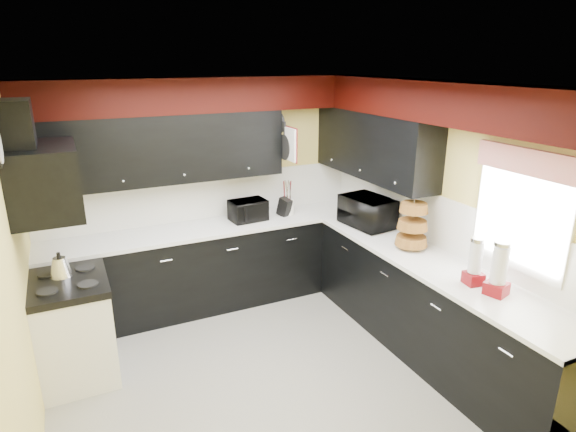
% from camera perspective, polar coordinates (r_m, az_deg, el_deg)
% --- Properties ---
extents(ground, '(3.60, 3.60, 0.00)m').
position_cam_1_polar(ground, '(4.50, -2.28, -18.37)').
color(ground, gray).
rests_on(ground, ground).
extents(wall_back, '(3.60, 0.06, 2.50)m').
position_cam_1_polar(wall_back, '(5.51, -9.83, 2.89)').
color(wall_back, '#E0C666').
rests_on(wall_back, ground).
extents(wall_right, '(0.06, 3.60, 2.50)m').
position_cam_1_polar(wall_right, '(4.83, 17.54, 0.10)').
color(wall_right, '#E0C666').
rests_on(wall_right, ground).
extents(wall_left, '(0.06, 3.60, 2.50)m').
position_cam_1_polar(wall_left, '(3.66, -29.72, -7.47)').
color(wall_left, '#E0C666').
rests_on(wall_left, ground).
extents(ceiling, '(3.60, 3.60, 0.06)m').
position_cam_1_polar(ceiling, '(3.62, -2.79, 15.28)').
color(ceiling, white).
rests_on(ceiling, wall_back).
extents(cab_back, '(3.60, 0.60, 0.90)m').
position_cam_1_polar(cab_back, '(5.51, -8.52, -5.91)').
color(cab_back, black).
rests_on(cab_back, ground).
extents(cab_right, '(0.60, 3.00, 0.90)m').
position_cam_1_polar(cab_right, '(4.75, 16.34, -10.63)').
color(cab_right, black).
rests_on(cab_right, ground).
extents(counter_back, '(3.62, 0.64, 0.04)m').
position_cam_1_polar(counter_back, '(5.33, -8.76, -1.30)').
color(counter_back, white).
rests_on(counter_back, cab_back).
extents(counter_right, '(0.64, 3.02, 0.04)m').
position_cam_1_polar(counter_right, '(4.55, 16.87, -5.43)').
color(counter_right, white).
rests_on(counter_right, cab_right).
extents(splash_back, '(3.60, 0.02, 0.50)m').
position_cam_1_polar(splash_back, '(5.52, -9.77, 2.26)').
color(splash_back, white).
rests_on(splash_back, counter_back).
extents(splash_right, '(0.02, 3.60, 0.50)m').
position_cam_1_polar(splash_right, '(4.85, 17.38, -0.59)').
color(splash_right, white).
rests_on(splash_right, counter_right).
extents(upper_back, '(2.60, 0.35, 0.70)m').
position_cam_1_polar(upper_back, '(5.12, -15.05, 7.67)').
color(upper_back, black).
rests_on(upper_back, wall_back).
extents(upper_right, '(0.35, 1.80, 0.70)m').
position_cam_1_polar(upper_right, '(5.27, 10.08, 8.31)').
color(upper_right, black).
rests_on(upper_right, wall_right).
extents(soffit_back, '(3.60, 0.36, 0.35)m').
position_cam_1_polar(soffit_back, '(5.16, -9.93, 13.99)').
color(soffit_back, black).
rests_on(soffit_back, wall_back).
extents(soffit_right, '(0.36, 3.24, 0.35)m').
position_cam_1_polar(soffit_right, '(4.38, 18.73, 12.59)').
color(soffit_right, black).
rests_on(soffit_right, wall_right).
extents(stove, '(0.60, 0.75, 0.86)m').
position_cam_1_polar(stove, '(4.67, -23.88, -12.37)').
color(stove, white).
rests_on(stove, ground).
extents(cooktop, '(0.62, 0.77, 0.06)m').
position_cam_1_polar(cooktop, '(4.47, -24.64, -7.25)').
color(cooktop, black).
rests_on(cooktop, stove).
extents(hood, '(0.50, 0.78, 0.55)m').
position_cam_1_polar(hood, '(4.19, -26.91, 3.76)').
color(hood, black).
rests_on(hood, wall_left).
extents(hood_duct, '(0.24, 0.40, 0.40)m').
position_cam_1_polar(hood_duct, '(4.12, -29.57, 9.15)').
color(hood_duct, black).
rests_on(hood_duct, wall_left).
extents(window, '(0.03, 0.86, 0.96)m').
position_cam_1_polar(window, '(4.16, 26.07, 0.49)').
color(window, white).
rests_on(window, wall_right).
extents(valance, '(0.04, 0.88, 0.20)m').
position_cam_1_polar(valance, '(4.03, 26.36, 5.82)').
color(valance, red).
rests_on(valance, wall_right).
extents(pan_top, '(0.03, 0.22, 0.40)m').
position_cam_1_polar(pan_top, '(5.41, -0.99, 10.97)').
color(pan_top, black).
rests_on(pan_top, upper_back).
extents(pan_mid, '(0.03, 0.28, 0.46)m').
position_cam_1_polar(pan_mid, '(5.33, -0.39, 8.14)').
color(pan_mid, black).
rests_on(pan_mid, upper_back).
extents(pan_low, '(0.03, 0.24, 0.42)m').
position_cam_1_polar(pan_low, '(5.57, -1.53, 8.26)').
color(pan_low, black).
rests_on(pan_low, upper_back).
extents(cut_board, '(0.03, 0.26, 0.35)m').
position_cam_1_polar(cut_board, '(5.22, 0.27, 8.48)').
color(cut_board, white).
rests_on(cut_board, upper_back).
extents(baskets, '(0.27, 0.27, 0.50)m').
position_cam_1_polar(baskets, '(4.71, 14.53, -0.99)').
color(baskets, brown).
rests_on(baskets, upper_right).
extents(deco_plate, '(0.03, 0.24, 0.24)m').
position_cam_1_polar(deco_plate, '(4.37, 21.63, 11.28)').
color(deco_plate, white).
rests_on(deco_plate, wall_right).
extents(toaster_oven, '(0.42, 0.36, 0.23)m').
position_cam_1_polar(toaster_oven, '(5.42, -4.72, 0.69)').
color(toaster_oven, black).
rests_on(toaster_oven, counter_back).
extents(microwave, '(0.46, 0.62, 0.32)m').
position_cam_1_polar(microwave, '(5.28, 9.44, 0.51)').
color(microwave, black).
rests_on(microwave, counter_right).
extents(utensil_crock, '(0.17, 0.17, 0.17)m').
position_cam_1_polar(utensil_crock, '(5.62, -0.09, 1.07)').
color(utensil_crock, white).
rests_on(utensil_crock, counter_back).
extents(knife_block, '(0.14, 0.16, 0.21)m').
position_cam_1_polar(knife_block, '(5.55, -0.43, 1.06)').
color(knife_block, black).
rests_on(knife_block, counter_back).
extents(kettle, '(0.21, 0.21, 0.17)m').
position_cam_1_polar(kettle, '(4.52, -25.38, -5.46)').
color(kettle, silver).
rests_on(kettle, cooktop).
extents(dispenser_a, '(0.15, 0.15, 0.37)m').
position_cam_1_polar(dispenser_a, '(4.14, 21.30, -5.23)').
color(dispenser_a, '#5F0B18').
rests_on(dispenser_a, counter_right).
extents(dispenser_b, '(0.19, 0.19, 0.42)m').
position_cam_1_polar(dispenser_b, '(4.03, 23.74, -5.84)').
color(dispenser_b, '#5B0601').
rests_on(dispenser_b, counter_right).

